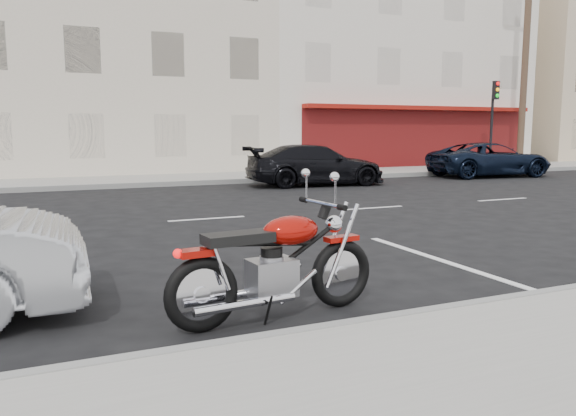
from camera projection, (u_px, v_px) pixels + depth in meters
name	position (u px, v px, depth m)	size (l,w,h in m)	color
ground	(295.00, 213.00, 12.34)	(120.00, 120.00, 0.00)	black
sidewalk_far	(44.00, 184.00, 18.22)	(80.00, 3.40, 0.15)	gray
curb_near	(65.00, 376.00, 3.99)	(80.00, 0.12, 0.16)	gray
curb_far	(45.00, 189.00, 16.67)	(80.00, 0.12, 0.16)	gray
bldg_cream	(107.00, 43.00, 25.52)	(12.00, 12.00, 11.50)	beige
bldg_corner	(354.00, 48.00, 30.65)	(14.00, 12.00, 12.50)	silver
bldg_far_east	(552.00, 73.00, 36.75)	(12.00, 12.00, 11.00)	#C4AE8D
utility_pole	(525.00, 65.00, 25.68)	(1.80, 0.30, 9.00)	#422D1E
traffic_light	(493.00, 113.00, 24.94)	(0.26, 0.30, 3.80)	black
fire_hydrant	(462.00, 159.00, 24.77)	(0.20, 0.20, 0.72)	beige
motorcycle	(343.00, 258.00, 5.77)	(2.23, 0.74, 1.12)	black
suv_far	(490.00, 160.00, 21.90)	(2.20, 4.78, 1.33)	black
car_far	(316.00, 165.00, 18.47)	(1.88, 4.61, 1.34)	black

